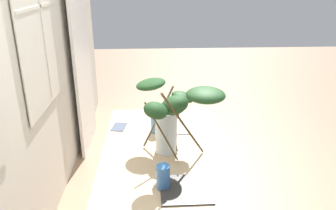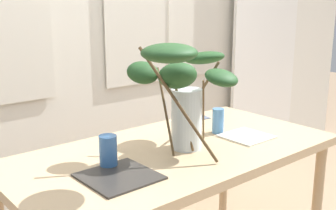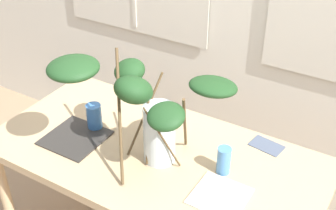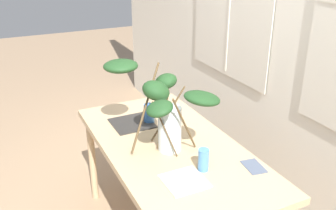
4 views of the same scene
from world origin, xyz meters
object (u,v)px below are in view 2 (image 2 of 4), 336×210
dining_table (175,164)px  drinking_glass_blue_right (218,121)px  plate_square_left (119,176)px  vase_with_branches (184,89)px  drinking_glass_blue_left (108,151)px  plate_square_right (247,136)px

dining_table → drinking_glass_blue_right: size_ratio=12.12×
dining_table → plate_square_left: (-0.38, -0.11, 0.08)m
drinking_glass_blue_right → plate_square_left: (-0.71, -0.15, -0.06)m
vase_with_branches → plate_square_left: bearing=-172.2°
plate_square_left → vase_with_branches: bearing=7.8°
drinking_glass_blue_left → drinking_glass_blue_right: drinking_glass_blue_left is taller
vase_with_branches → drinking_glass_blue_right: vase_with_branches is taller
plate_square_right → dining_table: bearing=164.7°
vase_with_branches → drinking_glass_blue_left: 0.42m
drinking_glass_blue_right → plate_square_right: 0.17m
plate_square_right → drinking_glass_blue_right: bearing=110.6°
vase_with_branches → drinking_glass_blue_left: (-0.35, 0.07, -0.22)m
dining_table → plate_square_right: 0.40m
drinking_glass_blue_right → vase_with_branches: bearing=-163.5°
vase_with_branches → plate_square_right: size_ratio=3.45×
drinking_glass_blue_left → plate_square_left: bearing=-103.4°
drinking_glass_blue_left → plate_square_left: (-0.03, -0.12, -0.06)m
plate_square_left → plate_square_right: same height
dining_table → plate_square_right: bearing=-15.3°
drinking_glass_blue_left → plate_square_right: bearing=-8.8°
vase_with_branches → plate_square_right: 0.48m
plate_square_left → plate_square_right: (0.76, 0.00, -0.00)m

